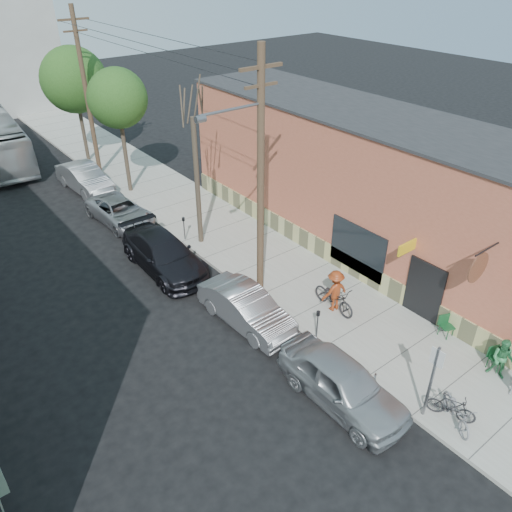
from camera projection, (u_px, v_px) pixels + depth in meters
ground at (281, 375)px, 17.44m from camera, size 120.00×120.00×0.00m
sidewalk at (208, 223)px, 27.00m from camera, size 4.50×58.00×0.15m
cafe_building at (358, 180)px, 23.77m from camera, size 6.60×20.20×6.61m
sign_post at (433, 376)px, 14.92m from camera, size 0.07×0.45×2.80m
parking_meter_near at (318, 320)px, 18.48m from camera, size 0.14×0.14×1.24m
parking_meter_far at (184, 225)px, 24.87m from camera, size 0.14×0.14×1.24m
utility_pole_near at (259, 177)px, 18.70m from camera, size 3.57×0.28×10.00m
utility_pole_far at (86, 92)px, 30.07m from camera, size 1.80×0.28×10.00m
tree_bare at (197, 183)px, 23.52m from camera, size 0.24×0.24×6.28m
tree_leafy_mid at (118, 99)px, 27.60m from camera, size 3.32×3.32×7.18m
tree_leafy_far at (74, 80)px, 32.04m from camera, size 4.20×4.20×7.49m
patio_chair_a at (447, 326)px, 18.80m from camera, size 0.65×0.65×0.88m
patio_chair_b at (497, 358)px, 17.31m from camera, size 0.64×0.64×0.88m
patron_green at (502, 359)px, 16.81m from camera, size 0.77×0.89×1.56m
cyclist at (335, 291)px, 19.95m from camera, size 1.26×0.84×1.81m
cyclist_bike at (334, 298)px, 20.14m from camera, size 0.79×2.14×1.12m
parked_bike_a at (451, 407)px, 15.46m from camera, size 1.00×1.56×0.91m
parked_bike_b at (457, 411)px, 15.31m from camera, size 1.47×1.82×0.93m
car_0 at (342, 383)px, 16.05m from camera, size 1.91×4.74×1.62m
car_1 at (246, 308)px, 19.51m from camera, size 1.82×4.58×1.48m
car_2 at (164, 254)px, 22.85m from camera, size 2.29×5.51×1.59m
car_3 at (120, 211)px, 26.88m from camera, size 2.49×4.80×1.29m
car_4 at (85, 178)px, 30.39m from camera, size 2.06×4.95×1.59m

